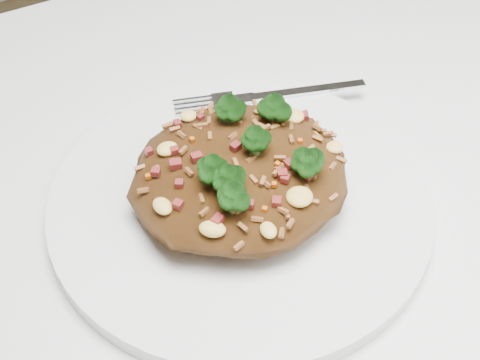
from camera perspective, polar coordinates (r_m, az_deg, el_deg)
name	(u,v)px	position (r m, az deg, el deg)	size (l,w,h in m)	color
dining_table	(355,293)	(0.56, 9.81, -9.50)	(1.20, 0.80, 0.75)	white
plate	(240,201)	(0.48, 0.00, -1.81)	(0.27, 0.27, 0.01)	white
fried_rice	(241,167)	(0.46, 0.04, 1.16)	(0.15, 0.14, 0.06)	brown
fork	(280,94)	(0.56, 3.46, 7.33)	(0.16, 0.06, 0.00)	silver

